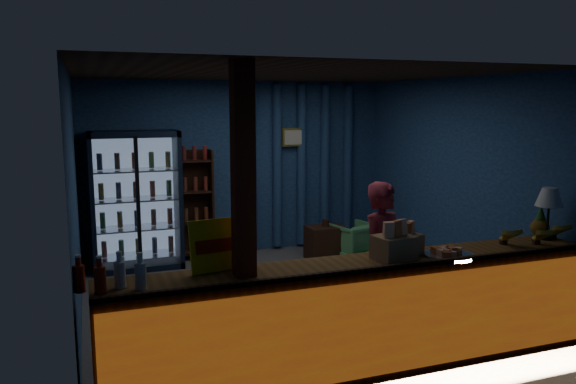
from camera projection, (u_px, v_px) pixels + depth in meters
name	position (u px, v px, depth m)	size (l,w,h in m)	color
ground	(288.00, 297.00, 6.65)	(4.60, 4.60, 0.00)	#515154
room_walls	(288.00, 165.00, 6.40)	(4.60, 4.60, 4.60)	navy
counter	(364.00, 316.00, 4.80)	(4.40, 0.57, 0.99)	brown
support_post	(244.00, 231.00, 4.33)	(0.16, 0.16, 2.60)	maroon
beverage_cooler	(136.00, 201.00, 7.76)	(1.20, 0.62, 1.90)	black
bottle_shelf	(195.00, 205.00, 8.20)	(0.50, 0.28, 1.60)	#391F12
curtain_folds	(302.00, 166.00, 8.77)	(1.74, 0.14, 2.50)	navy
framed_picture	(294.00, 137.00, 8.60)	(0.36, 0.04, 0.28)	gold
shopkeeper	(383.00, 260.00, 5.45)	(0.56, 0.37, 1.53)	maroon
green_chair	(354.00, 240.00, 8.27)	(0.57, 0.58, 0.53)	#58B066
side_table	(325.00, 243.00, 8.23)	(0.55, 0.41, 0.59)	#391F12
yellow_sign	(222.00, 244.00, 4.48)	(0.54, 0.18, 0.42)	#FFF60D
soda_bottles	(110.00, 276.00, 4.00)	(0.50, 0.16, 0.27)	#A8260B
snack_box_left	(394.00, 246.00, 4.79)	(0.36, 0.31, 0.34)	#946947
snack_box_centre	(404.00, 243.00, 4.98)	(0.32, 0.29, 0.29)	#946947
pastry_tray	(449.00, 254.00, 4.90)	(0.43, 0.43, 0.07)	silver
banana_bunches	(535.00, 234.00, 5.35)	(0.87, 0.32, 0.19)	gold
table_lamp	(549.00, 199.00, 5.45)	(0.26, 0.26, 0.51)	black
pineapple	(540.00, 225.00, 5.58)	(0.18, 0.18, 0.31)	#95671B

